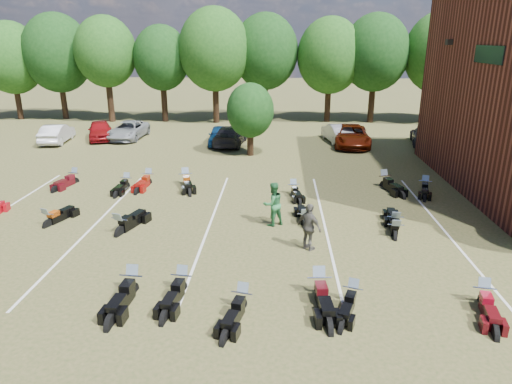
# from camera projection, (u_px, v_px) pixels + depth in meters

# --- Properties ---
(ground) EXTENTS (160.00, 160.00, 0.00)m
(ground) POSITION_uv_depth(u_px,v_px,m) (278.00, 258.00, 16.89)
(ground) COLOR brown
(ground) RESTS_ON ground
(car_0) EXTENTS (3.21, 4.70, 1.48)m
(car_0) POSITION_uv_depth(u_px,v_px,m) (100.00, 130.00, 36.31)
(car_0) COLOR maroon
(car_0) RESTS_ON ground
(car_1) EXTENTS (2.07, 4.52, 1.44)m
(car_1) POSITION_uv_depth(u_px,v_px,m) (57.00, 133.00, 35.22)
(car_1) COLOR #B7B7BB
(car_1) RESTS_ON ground
(car_2) EXTENTS (2.47, 5.04, 1.38)m
(car_2) POSITION_uv_depth(u_px,v_px,m) (128.00, 130.00, 36.58)
(car_2) COLOR gray
(car_2) RESTS_ON ground
(car_3) EXTENTS (2.49, 5.19, 1.46)m
(car_3) POSITION_uv_depth(u_px,v_px,m) (230.00, 136.00, 34.40)
(car_3) COLOR black
(car_3) RESTS_ON ground
(car_4) EXTENTS (1.78, 4.02, 1.34)m
(car_4) POSITION_uv_depth(u_px,v_px,m) (220.00, 135.00, 34.77)
(car_4) COLOR navy
(car_4) RESTS_ON ground
(car_5) EXTENTS (2.24, 4.49, 1.41)m
(car_5) POSITION_uv_depth(u_px,v_px,m) (337.00, 133.00, 35.60)
(car_5) COLOR #ACABA7
(car_5) RESTS_ON ground
(car_6) EXTENTS (2.86, 5.66, 1.54)m
(car_6) POSITION_uv_depth(u_px,v_px,m) (351.00, 136.00, 34.18)
(car_6) COLOR #541404
(car_6) RESTS_ON ground
(car_7) EXTENTS (2.85, 5.15, 1.41)m
(car_7) POSITION_uv_depth(u_px,v_px,m) (426.00, 135.00, 34.57)
(car_7) COLOR #363539
(car_7) RESTS_ON ground
(person_green) EXTENTS (1.18, 1.10, 1.93)m
(person_green) POSITION_uv_depth(u_px,v_px,m) (273.00, 204.00, 19.54)
(person_green) COLOR #2A703C
(person_green) RESTS_ON ground
(person_grey) EXTENTS (1.11, 1.08, 1.86)m
(person_grey) POSITION_uv_depth(u_px,v_px,m) (309.00, 227.00, 17.24)
(person_grey) COLOR #524F47
(person_grey) RESTS_ON ground
(motorcycle_1) EXTENTS (0.92, 2.45, 1.34)m
(motorcycle_1) POSITION_uv_depth(u_px,v_px,m) (133.00, 294.00, 14.50)
(motorcycle_1) COLOR black
(motorcycle_1) RESTS_ON ground
(motorcycle_2) EXTENTS (0.97, 2.30, 1.24)m
(motorcycle_2) POSITION_uv_depth(u_px,v_px,m) (182.00, 292.00, 14.60)
(motorcycle_2) COLOR black
(motorcycle_2) RESTS_ON ground
(motorcycle_3) EXTENTS (1.15, 2.24, 1.20)m
(motorcycle_3) POSITION_uv_depth(u_px,v_px,m) (242.00, 310.00, 13.65)
(motorcycle_3) COLOR black
(motorcycle_3) RESTS_ON ground
(motorcycle_4) EXTENTS (1.27, 2.09, 1.11)m
(motorcycle_4) POSITION_uv_depth(u_px,v_px,m) (352.00, 303.00, 13.97)
(motorcycle_4) COLOR black
(motorcycle_4) RESTS_ON ground
(motorcycle_5) EXTENTS (0.99, 2.51, 1.36)m
(motorcycle_5) POSITION_uv_depth(u_px,v_px,m) (318.00, 296.00, 14.37)
(motorcycle_5) COLOR black
(motorcycle_5) RESTS_ON ground
(motorcycle_6) EXTENTS (1.08, 2.27, 1.22)m
(motorcycle_6) POSITION_uv_depth(u_px,v_px,m) (482.00, 305.00, 13.89)
(motorcycle_6) COLOR #43090E
(motorcycle_6) RESTS_ON ground
(motorcycle_8) EXTENTS (1.35, 2.25, 1.20)m
(motorcycle_8) POSITION_uv_depth(u_px,v_px,m) (49.00, 226.00, 19.70)
(motorcycle_8) COLOR black
(motorcycle_8) RESTS_ON ground
(motorcycle_9) EXTENTS (1.49, 2.59, 1.37)m
(motorcycle_9) POSITION_uv_depth(u_px,v_px,m) (121.00, 234.00, 18.88)
(motorcycle_9) COLOR black
(motorcycle_9) RESTS_ON ground
(motorcycle_11) EXTENTS (0.85, 2.19, 1.19)m
(motorcycle_11) POSITION_uv_depth(u_px,v_px,m) (304.00, 227.00, 19.67)
(motorcycle_11) COLOR black
(motorcycle_11) RESTS_ON ground
(motorcycle_12) EXTENTS (0.92, 2.30, 1.25)m
(motorcycle_12) POSITION_uv_depth(u_px,v_px,m) (394.00, 231.00, 19.26)
(motorcycle_12) COLOR black
(motorcycle_12) RESTS_ON ground
(motorcycle_13) EXTENTS (0.93, 2.19, 1.18)m
(motorcycle_13) POSITION_uv_depth(u_px,v_px,m) (395.00, 238.00, 18.52)
(motorcycle_13) COLOR black
(motorcycle_13) RESTS_ON ground
(motorcycle_14) EXTENTS (1.21, 2.30, 1.23)m
(motorcycle_14) POSITION_uv_depth(u_px,v_px,m) (75.00, 183.00, 25.55)
(motorcycle_14) COLOR #40090F
(motorcycle_14) RESTS_ON ground
(motorcycle_15) EXTENTS (0.96, 2.31, 1.25)m
(motorcycle_15) POSITION_uv_depth(u_px,v_px,m) (149.00, 184.00, 25.35)
(motorcycle_15) COLOR maroon
(motorcycle_15) RESTS_ON ground
(motorcycle_16) EXTENTS (0.77, 2.13, 1.17)m
(motorcycle_16) POSITION_uv_depth(u_px,v_px,m) (127.00, 188.00, 24.73)
(motorcycle_16) COLOR black
(motorcycle_16) RESTS_ON ground
(motorcycle_17) EXTENTS (1.46, 2.54, 1.35)m
(motorcycle_17) POSITION_uv_depth(u_px,v_px,m) (186.00, 185.00, 25.20)
(motorcycle_17) COLOR black
(motorcycle_17) RESTS_ON ground
(motorcycle_18) EXTENTS (0.99, 2.11, 1.13)m
(motorcycle_18) POSITION_uv_depth(u_px,v_px,m) (293.00, 195.00, 23.69)
(motorcycle_18) COLOR black
(motorcycle_18) RESTS_ON ground
(motorcycle_19) EXTENTS (1.47, 2.56, 1.36)m
(motorcycle_19) POSITION_uv_depth(u_px,v_px,m) (384.00, 187.00, 24.82)
(motorcycle_19) COLOR black
(motorcycle_19) RESTS_ON ground
(motorcycle_20) EXTENTS (1.24, 2.23, 1.19)m
(motorcycle_20) POSITION_uv_depth(u_px,v_px,m) (424.00, 191.00, 24.18)
(motorcycle_20) COLOR black
(motorcycle_20) RESTS_ON ground
(tree_line) EXTENTS (56.00, 6.00, 9.79)m
(tree_line) POSITION_uv_depth(u_px,v_px,m) (270.00, 54.00, 42.34)
(tree_line) COLOR black
(tree_line) RESTS_ON ground
(young_tree_midfield) EXTENTS (3.20, 3.20, 4.70)m
(young_tree_midfield) POSITION_uv_depth(u_px,v_px,m) (250.00, 110.00, 30.65)
(young_tree_midfield) COLOR black
(young_tree_midfield) RESTS_ON ground
(parking_lines) EXTENTS (20.10, 14.00, 0.01)m
(parking_lines) POSITION_uv_depth(u_px,v_px,m) (210.00, 225.00, 19.87)
(parking_lines) COLOR silver
(parking_lines) RESTS_ON ground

